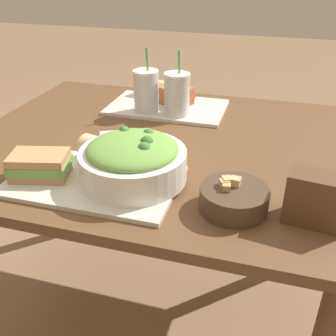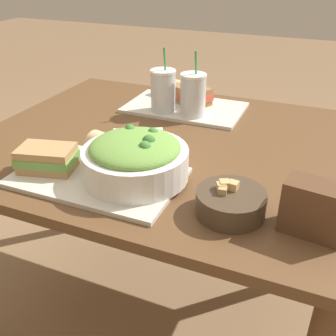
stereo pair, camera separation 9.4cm
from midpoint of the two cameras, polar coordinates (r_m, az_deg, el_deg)
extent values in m
plane|color=#846647|center=(1.72, -3.14, -19.82)|extent=(12.00, 12.00, 0.00)
cube|color=brown|center=(1.25, -4.06, 3.43)|extent=(1.18, 0.97, 0.03)
cylinder|color=brown|center=(1.98, -13.99, 0.32)|extent=(0.06, 0.06, 0.74)
cylinder|color=brown|center=(1.75, 17.94, -4.33)|extent=(0.06, 0.06, 0.74)
cube|color=beige|center=(1.03, -13.25, -1.97)|extent=(0.43, 0.26, 0.01)
cube|color=beige|center=(1.49, -1.94, 8.77)|extent=(0.43, 0.26, 0.01)
cylinder|color=white|center=(1.00, -7.79, 0.36)|extent=(0.27, 0.27, 0.08)
ellipsoid|color=#6B9E42|center=(0.98, -7.96, 2.67)|extent=(0.23, 0.23, 0.05)
sphere|color=#427F38|center=(1.01, -5.54, 4.92)|extent=(0.03, 0.03, 0.03)
sphere|color=#38702D|center=(1.04, -8.99, 5.33)|extent=(0.03, 0.03, 0.03)
sphere|color=#38702D|center=(0.96, -5.92, 3.61)|extent=(0.03, 0.03, 0.03)
sphere|color=#427F38|center=(0.93, -6.36, 2.72)|extent=(0.03, 0.03, 0.03)
sphere|color=#427F38|center=(1.03, -8.86, 5.14)|extent=(0.03, 0.03, 0.03)
cube|color=beige|center=(0.97, -7.16, 3.21)|extent=(0.05, 0.05, 0.01)
cube|color=beige|center=(0.92, -9.19, 1.52)|extent=(0.07, 0.06, 0.01)
cube|color=beige|center=(0.97, -11.30, 2.67)|extent=(0.05, 0.06, 0.01)
cylinder|color=#473828|center=(0.90, 6.60, -4.56)|extent=(0.16, 0.16, 0.06)
cylinder|color=#4C2814|center=(0.89, 6.68, -3.43)|extent=(0.14, 0.14, 0.01)
cube|color=tan|center=(0.88, 5.44, -2.97)|extent=(0.02, 0.02, 0.02)
cube|color=tan|center=(0.90, 6.83, -2.14)|extent=(0.02, 0.02, 0.02)
cube|color=tan|center=(0.90, 5.61, -2.08)|extent=(0.03, 0.03, 0.02)
cube|color=tan|center=(0.89, 5.19, -2.39)|extent=(0.03, 0.03, 0.02)
cube|color=tan|center=(1.08, -20.35, -0.70)|extent=(0.16, 0.12, 0.02)
cube|color=#6B9E47|center=(1.07, -20.55, 0.32)|extent=(0.17, 0.13, 0.02)
cube|color=tan|center=(1.06, -20.75, 1.36)|extent=(0.16, 0.12, 0.02)
cylinder|color=#DBBC84|center=(1.09, -11.27, 2.28)|extent=(0.17, 0.11, 0.07)
cylinder|color=beige|center=(1.04, -8.02, 1.29)|extent=(0.02, 0.06, 0.06)
cube|color=olive|center=(1.52, -1.28, 9.82)|extent=(0.18, 0.14, 0.02)
cube|color=#C64C38|center=(1.52, -1.29, 10.60)|extent=(0.18, 0.15, 0.02)
cube|color=olive|center=(1.51, -1.30, 11.40)|extent=(0.18, 0.14, 0.02)
cylinder|color=#DBBC84|center=(1.59, -3.85, 11.52)|extent=(0.14, 0.10, 0.07)
cylinder|color=beige|center=(1.56, -1.99, 11.17)|extent=(0.02, 0.06, 0.06)
cylinder|color=silver|center=(1.42, -5.12, 10.85)|extent=(0.09, 0.09, 0.14)
cylinder|color=black|center=(1.42, -5.11, 10.52)|extent=(0.08, 0.08, 0.12)
cylinder|color=white|center=(1.40, -5.26, 13.74)|extent=(0.09, 0.09, 0.01)
cylinder|color=green|center=(1.39, -5.07, 15.31)|extent=(0.01, 0.02, 0.09)
cylinder|color=silver|center=(1.39, -0.70, 10.45)|extent=(0.09, 0.09, 0.14)
cylinder|color=#701E47|center=(1.39, -0.70, 10.12)|extent=(0.08, 0.08, 0.11)
cylinder|color=white|center=(1.36, -0.72, 13.38)|extent=(0.09, 0.09, 0.01)
cylinder|color=green|center=(1.35, -0.45, 14.98)|extent=(0.01, 0.02, 0.09)
cube|color=brown|center=(0.88, 17.97, -4.45)|extent=(0.14, 0.09, 0.12)
cube|color=silver|center=(1.27, -8.25, 4.42)|extent=(0.20, 0.18, 0.00)
camera|label=1|loc=(0.05, -92.86, -1.60)|focal=42.00mm
camera|label=2|loc=(0.05, 87.14, 1.60)|focal=42.00mm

